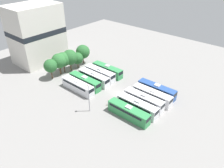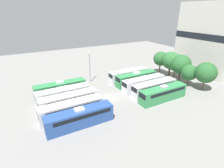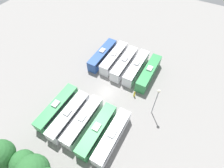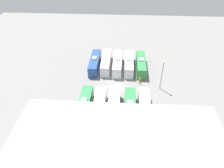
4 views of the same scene
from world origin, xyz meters
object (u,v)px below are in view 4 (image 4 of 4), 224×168
at_px(bus_8, 99,108).
at_px(worker_person, 140,80).
at_px(bus_3, 106,62).
at_px(bus_6, 130,108).
at_px(bus_5, 145,108).
at_px(bus_1, 129,63).
at_px(light_pole, 163,70).
at_px(tree_2, 121,143).
at_px(tree_5, 66,143).
at_px(bus_4, 95,63).
at_px(bus_7, 114,107).
at_px(tree_1, 132,143).
at_px(tree_0, 154,144).
at_px(bus_2, 117,63).
at_px(bus_0, 141,64).
at_px(bus_9, 84,106).
at_px(tree_3, 107,139).
at_px(tree_4, 90,142).

relative_size(bus_8, worker_person, 6.39).
distance_m(bus_3, bus_6, 20.80).
bearing_deg(bus_5, bus_1, -79.81).
distance_m(light_pole, tree_2, 23.97).
height_order(bus_8, tree_5, tree_5).
xyz_separation_m(bus_1, bus_4, (9.94, 0.11, 0.00)).
bearing_deg(bus_4, bus_6, 118.00).
height_order(bus_7, tree_1, tree_1).
bearing_deg(worker_person, bus_4, -29.06).
height_order(bus_6, tree_0, tree_0).
bearing_deg(bus_6, bus_2, -79.48).
height_order(bus_2, light_pole, light_pole).
distance_m(bus_0, bus_3, 10.13).
relative_size(bus_7, bus_9, 1.00).
bearing_deg(bus_5, tree_5, 41.80).
height_order(bus_3, tree_3, tree_3).
relative_size(bus_2, tree_0, 1.70).
distance_m(bus_3, bus_7, 19.61).
relative_size(bus_5, bus_9, 1.00).
distance_m(bus_6, bus_7, 3.56).
xyz_separation_m(bus_5, tree_3, (7.31, 11.76, 3.17)).
bearing_deg(light_pole, tree_3, 60.88).
relative_size(bus_1, tree_2, 1.60).
distance_m(bus_5, tree_4, 15.57).
xyz_separation_m(bus_0, tree_1, (3.18, 31.03, 3.23)).
bearing_deg(bus_4, tree_2, 105.07).
height_order(bus_5, tree_1, tree_1).
relative_size(bus_3, tree_3, 1.54).
xyz_separation_m(bus_3, light_pole, (-14.66, 9.71, 3.86)).
bearing_deg(bus_9, bus_8, 173.71).
bearing_deg(tree_3, tree_0, 178.83).
bearing_deg(tree_4, bus_3, -90.46).
bearing_deg(tree_0, tree_1, 4.79).
bearing_deg(bus_2, tree_2, 93.24).
bearing_deg(bus_1, bus_9, 62.60).
bearing_deg(bus_6, tree_3, 70.17).
relative_size(worker_person, tree_0, 0.27).
bearing_deg(bus_0, bus_2, -0.08).
distance_m(bus_5, tree_3, 14.20).
distance_m(bus_2, bus_9, 19.96).
bearing_deg(bus_5, bus_2, -70.35).
xyz_separation_m(bus_4, worker_person, (-12.81, 7.12, -0.83)).
relative_size(bus_1, worker_person, 6.39).
bearing_deg(bus_3, bus_5, 117.47).
bearing_deg(bus_9, bus_3, -99.42).
bearing_deg(tree_0, bus_3, -71.27).
bearing_deg(bus_8, light_pole, -145.40).
bearing_deg(bus_7, tree_0, 121.30).
xyz_separation_m(bus_7, tree_0, (-7.26, 11.94, 2.91)).
bearing_deg(bus_2, bus_3, -9.01).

